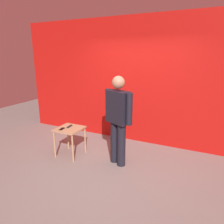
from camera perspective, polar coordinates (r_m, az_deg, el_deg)
ground_plane at (r=3.93m, az=-1.11°, el=-16.23°), size 12.00×12.00×0.00m
back_wall_red at (r=4.86m, az=7.27°, el=8.42°), size 6.32×0.12×2.94m
standing_person at (r=3.78m, az=1.74°, el=-1.34°), size 0.67×0.40×1.73m
side_table at (r=4.36m, az=-11.89°, el=-5.68°), size 0.52×0.52×0.61m
cell_phone at (r=4.30m, az=-13.97°, el=-4.64°), size 0.09×0.15×0.01m
tv_remote at (r=4.39m, az=-11.91°, el=-4.01°), size 0.06×0.17×0.02m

